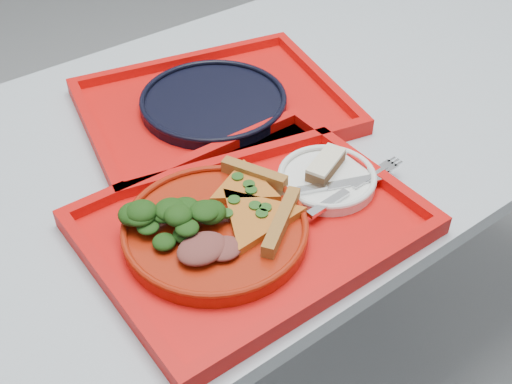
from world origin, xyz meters
TOP-DOWN VIEW (x-y plane):
  - ground at (0.00, 0.00)m, footprint 10.00×10.00m
  - table at (0.00, 0.00)m, footprint 1.60×0.80m
  - tray_main at (-0.21, -0.21)m, footprint 0.45×0.36m
  - tray_far at (-0.09, 0.07)m, footprint 0.52×0.44m
  - dinner_plate at (-0.27, -0.20)m, footprint 0.26×0.26m
  - side_plate at (-0.07, -0.21)m, footprint 0.15×0.15m
  - navy_plate at (-0.09, 0.07)m, footprint 0.26×0.26m
  - pizza_slice_a at (-0.22, -0.22)m, footprint 0.19×0.19m
  - pizza_slice_b at (-0.19, -0.16)m, footprint 0.15×0.14m
  - salad_heap at (-0.31, -0.16)m, footprint 0.10×0.09m
  - meat_portion at (-0.31, -0.23)m, footprint 0.07×0.06m
  - dessert_bar at (-0.06, -0.20)m, footprint 0.09×0.06m
  - knife at (-0.07, -0.23)m, footprint 0.18×0.08m
  - fork at (-0.06, -0.25)m, footprint 0.19×0.04m

SIDE VIEW (x-z plane):
  - ground at x=0.00m, z-range 0.00..0.00m
  - table at x=0.00m, z-range 0.30..1.05m
  - tray_main at x=-0.21m, z-range 0.75..0.76m
  - tray_far at x=-0.09m, z-range 0.75..0.76m
  - side_plate at x=-0.07m, z-range 0.76..0.78m
  - navy_plate at x=-0.09m, z-range 0.76..0.78m
  - dinner_plate at x=-0.27m, z-range 0.76..0.78m
  - knife at x=-0.07m, z-range 0.78..0.78m
  - fork at x=-0.06m, z-range 0.78..0.78m
  - dessert_bar at x=-0.06m, z-range 0.78..0.80m
  - pizza_slice_a at x=-0.22m, z-range 0.78..0.80m
  - pizza_slice_b at x=-0.19m, z-range 0.78..0.80m
  - meat_portion at x=-0.31m, z-range 0.78..0.80m
  - salad_heap at x=-0.31m, z-range 0.78..0.83m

